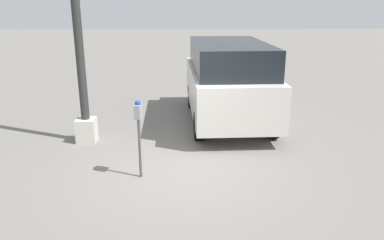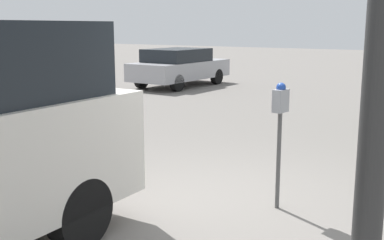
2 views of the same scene
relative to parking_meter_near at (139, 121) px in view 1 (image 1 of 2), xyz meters
The scene contains 4 objects.
ground_plane 1.28m from the parking_meter_near, 72.71° to the right, with size 80.00×80.00×0.00m, color slate.
parking_meter_near is the anchor object (origin of this frame).
lamp_post 2.86m from the parking_meter_near, 36.25° to the left, with size 0.44×0.44×6.83m.
parked_van 3.96m from the parking_meter_near, 31.56° to the right, with size 4.66×2.08×2.15m.
Camera 1 is at (-6.63, -0.05, 3.14)m, focal length 35.00 mm.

